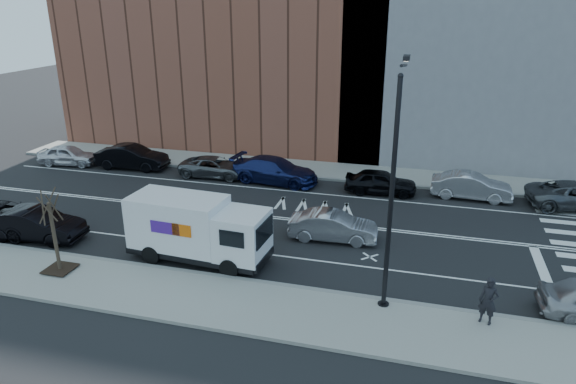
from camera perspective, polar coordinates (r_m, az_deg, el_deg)
The scene contains 20 objects.
ground at distance 28.57m, azimuth -2.17°, elevation -2.79°, with size 120.00×120.00×0.00m, color black.
sidewalk_near at distance 21.25m, azimuth -9.38°, elevation -11.66°, with size 44.00×3.60×0.15m, color gray.
sidewalk_far at distance 36.50m, azimuth 1.93°, elevation 2.60°, with size 44.00×3.60×0.15m, color gray.
curb_near at distance 22.65m, azimuth -7.51°, elevation -9.34°, with size 44.00×0.25×0.17m, color gray.
curb_far at distance 34.83m, azimuth 1.24°, elevation 1.74°, with size 44.00×0.25×0.17m, color gray.
road_markings at distance 28.56m, azimuth -2.17°, elevation -2.78°, with size 40.00×8.60×0.01m, color white, non-canonical shape.
bldg_brick at distance 43.62m, azimuth -6.59°, elevation 20.01°, with size 26.00×10.00×22.00m, color brown.
streetlight at distance 19.16m, azimuth 11.62°, elevation 1.16°, with size 0.44×4.02×9.34m.
street_tree at distance 24.41m, azimuth -24.40°, elevation -5.23°, with size 1.20×1.20×3.75m.
fedex_van at distance 23.72m, azimuth -10.05°, elevation -4.03°, with size 6.66×2.66×2.98m.
far_parked_a at distance 40.72m, azimuth -23.22°, elevation 3.80°, with size 1.73×4.29×1.46m, color silver.
far_parked_b at distance 38.22m, azimuth -16.94°, elevation 3.74°, with size 1.77×5.09×1.68m, color black.
far_parked_c at distance 35.26m, azimuth -8.12°, elevation 2.77°, with size 2.22×4.81×1.34m, color #53575C.
far_parked_d at distance 33.68m, azimuth -1.47°, elevation 2.42°, with size 2.34×5.76×1.67m, color navy.
far_parked_e at distance 32.31m, azimuth 10.25°, elevation 1.13°, with size 1.77×4.39×1.50m, color black.
far_parked_f at distance 32.88m, azimuth 19.70°, elevation 0.61°, with size 1.64×4.71×1.55m, color #B6B6BB.
driving_sedan at distance 25.75m, azimuth 5.03°, elevation -3.80°, with size 1.53×4.40×1.45m, color #A2A2A7.
near_parked_rear_a at distance 28.60m, azimuth -26.23°, elevation -3.24°, with size 1.69×4.85×1.60m, color black.
near_parked_rear_b at distance 30.32m, azimuth -29.17°, elevation -2.53°, with size 2.56×5.54×1.54m, color black.
pedestrian at distance 20.36m, azimuth 21.37°, elevation -11.22°, with size 0.67×0.44×1.83m, color black.
Camera 1 is at (7.93, -25.01, 11.29)m, focal length 32.00 mm.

